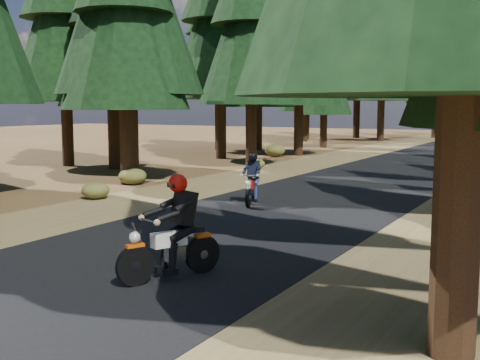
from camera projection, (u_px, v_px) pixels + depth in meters
name	position (u px, v px, depth m)	size (l,w,h in m)	color
ground	(206.00, 239.00, 12.77)	(120.00, 120.00, 0.00)	#483119
road	(300.00, 205.00, 17.10)	(6.00, 100.00, 0.01)	black
shoulder_l	(169.00, 193.00, 19.33)	(3.20, 100.00, 0.01)	brown
shoulder_r	(471.00, 220.00, 14.86)	(3.20, 100.00, 0.01)	brown
pine_forest	(431.00, 3.00, 30.02)	(34.59, 55.08, 16.32)	black
understory_shrubs	(336.00, 186.00, 19.14)	(16.17, 30.93, 0.68)	#474C1E
rider_lead	(170.00, 245.00, 9.73)	(1.32, 1.99, 1.71)	silver
rider_follow	(252.00, 187.00, 17.09)	(0.97, 1.72, 1.47)	#941109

